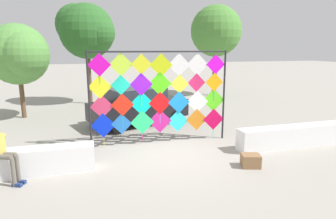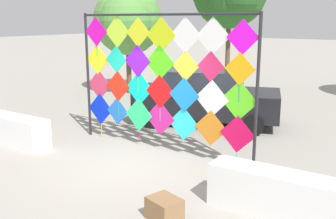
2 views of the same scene
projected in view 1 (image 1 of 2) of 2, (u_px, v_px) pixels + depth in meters
name	position (u px, v px, depth m)	size (l,w,h in m)	color
ground	(170.00, 156.00, 9.37)	(120.00, 120.00, 0.00)	#9E998E
plaza_ledge_left	(5.00, 164.00, 7.73)	(4.66, 0.58, 0.75)	white
plaza_ledge_right	(298.00, 136.00, 10.26)	(4.66, 0.58, 0.75)	white
kite_display_rack	(160.00, 92.00, 10.24)	(4.99, 0.21, 3.41)	#232328
seated_vendor	(2.00, 149.00, 7.21)	(0.76, 0.62, 1.60)	#666056
parked_car	(138.00, 106.00, 13.17)	(4.75, 3.19, 1.70)	black
cardboard_box_large	(251.00, 161.00, 8.48)	(0.53, 0.43, 0.38)	olive
tree_far_right	(87.00, 30.00, 17.38)	(3.50, 3.37, 6.09)	brown
tree_palm_like	(18.00, 55.00, 13.89)	(2.99, 3.29, 4.62)	brown
tree_broadleaf	(215.00, 32.00, 20.61)	(3.63, 3.63, 6.47)	brown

